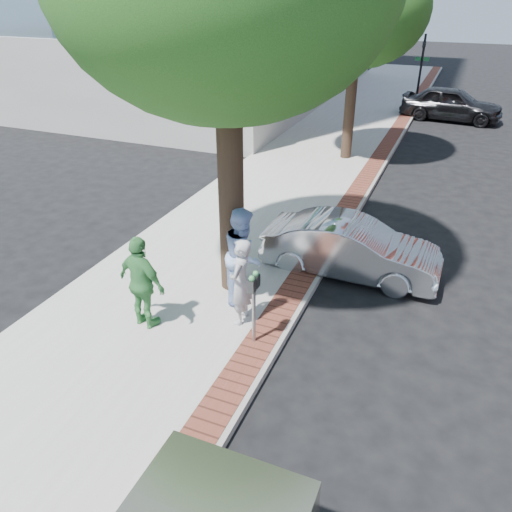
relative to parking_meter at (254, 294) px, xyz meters
The scene contains 13 objects.
ground 1.36m from the parking_meter, 157.78° to the right, with size 120.00×120.00×0.00m, color black.
sidewalk 8.11m from the parking_meter, 105.08° to the left, with size 5.00×60.00×0.15m, color #9E9991.
brick_strip 7.83m from the parking_meter, 89.19° to the left, with size 0.60×60.00×0.01m, color brown.
curb 7.85m from the parking_meter, 86.61° to the left, with size 0.10×60.00×0.15m, color gray.
office_base 25.67m from the parking_meter, 121.99° to the left, with size 18.20×22.20×4.00m, color gray.
signal_near 21.79m from the parking_meter, 89.19° to the left, with size 0.70×0.15×3.80m.
tree_far 12.50m from the parking_meter, 95.30° to the left, with size 4.80×4.80×7.14m.
parking_meter is the anchor object (origin of this frame).
person_gray 0.73m from the parking_meter, 133.64° to the left, with size 0.65×0.43×1.78m, color #AAA9AE.
person_officer 1.51m from the parking_meter, 120.83° to the left, with size 1.00×0.78×2.05m, color #97B4EA.
person_green 2.17m from the parking_meter, behind, with size 1.11×0.46×1.90m, color #429149.
sedan_silver 3.58m from the parking_meter, 73.44° to the left, with size 1.42×4.06×1.34m, color silver.
bg_car 20.23m from the parking_meter, 83.85° to the left, with size 1.92×4.78×1.63m, color black.
Camera 1 is at (3.47, -6.61, 6.05)m, focal length 35.00 mm.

